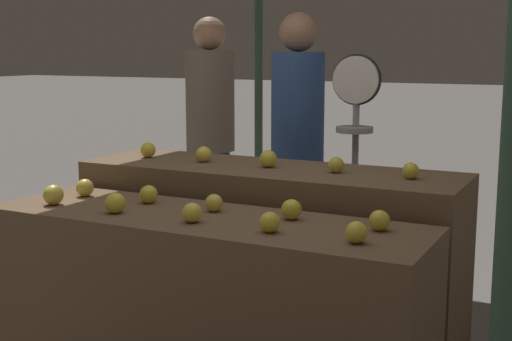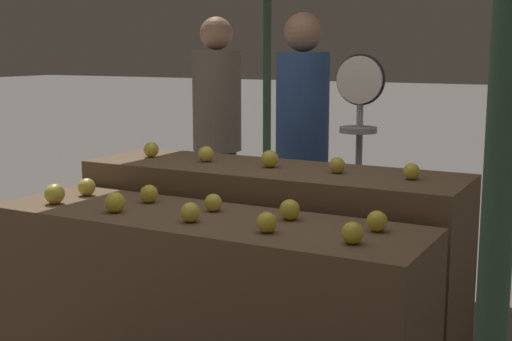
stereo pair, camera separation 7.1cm
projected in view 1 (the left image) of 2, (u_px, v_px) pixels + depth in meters
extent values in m
cylinder|color=#33513D|center=(259.00, 77.00, 6.03)|extent=(0.07, 0.07, 2.60)
cube|color=brown|center=(205.00, 318.00, 2.94)|extent=(1.85, 0.55, 0.86)
cube|color=brown|center=(268.00, 266.00, 3.46)|extent=(1.85, 0.55, 0.98)
sphere|color=yellow|center=(53.00, 195.00, 3.08)|extent=(0.09, 0.09, 0.09)
sphere|color=gold|center=(115.00, 203.00, 2.93)|extent=(0.09, 0.09, 0.09)
sphere|color=yellow|center=(192.00, 213.00, 2.77)|extent=(0.08, 0.08, 0.08)
sphere|color=gold|center=(270.00, 222.00, 2.62)|extent=(0.08, 0.08, 0.08)
sphere|color=gold|center=(356.00, 232.00, 2.47)|extent=(0.08, 0.08, 0.08)
sphere|color=yellow|center=(85.00, 188.00, 3.26)|extent=(0.08, 0.08, 0.08)
sphere|color=gold|center=(149.00, 194.00, 3.12)|extent=(0.08, 0.08, 0.08)
sphere|color=yellow|center=(214.00, 203.00, 2.95)|extent=(0.07, 0.07, 0.07)
sphere|color=gold|center=(291.00, 209.00, 2.82)|extent=(0.08, 0.08, 0.08)
sphere|color=gold|center=(379.00, 220.00, 2.64)|extent=(0.08, 0.08, 0.08)
sphere|color=gold|center=(148.00, 150.00, 3.67)|extent=(0.08, 0.08, 0.08)
sphere|color=yellow|center=(204.00, 154.00, 3.53)|extent=(0.08, 0.08, 0.08)
sphere|color=gold|center=(268.00, 159.00, 3.37)|extent=(0.08, 0.08, 0.08)
sphere|color=gold|center=(336.00, 165.00, 3.22)|extent=(0.07, 0.07, 0.07)
sphere|color=gold|center=(411.00, 171.00, 3.07)|extent=(0.07, 0.07, 0.07)
cylinder|color=#99999E|center=(354.00, 203.00, 3.91)|extent=(0.04, 0.04, 1.40)
cylinder|color=black|center=(357.00, 80.00, 3.80)|extent=(0.27, 0.01, 0.27)
cylinder|color=silver|center=(356.00, 80.00, 3.78)|extent=(0.25, 0.02, 0.25)
cylinder|color=#99999E|center=(355.00, 117.00, 3.82)|extent=(0.01, 0.01, 0.14)
cylinder|color=#99999E|center=(355.00, 130.00, 3.83)|extent=(0.20, 0.20, 0.03)
cube|color=#2D2D38|center=(297.00, 236.00, 4.35)|extent=(0.25, 0.16, 0.81)
cylinder|color=#2D4C84|center=(298.00, 112.00, 4.23)|extent=(0.34, 0.34, 0.71)
sphere|color=#936B51|center=(299.00, 32.00, 4.15)|extent=(0.23, 0.23, 0.23)
cube|color=#2D2D38|center=(211.00, 206.00, 5.17)|extent=(0.30, 0.25, 0.82)
cylinder|color=#756656|center=(210.00, 101.00, 5.05)|extent=(0.46, 0.46, 0.71)
sphere|color=tan|center=(209.00, 33.00, 4.97)|extent=(0.23, 0.23, 0.23)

